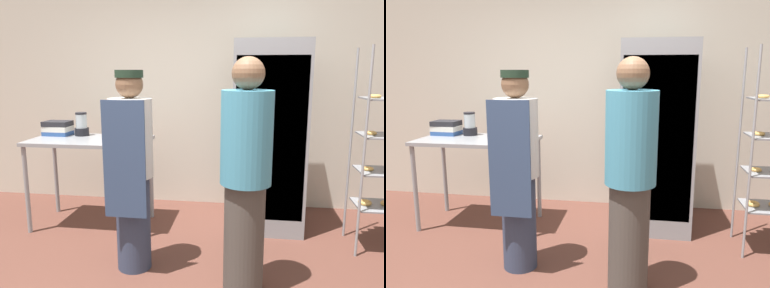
# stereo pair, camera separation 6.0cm
# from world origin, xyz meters

# --- Properties ---
(back_wall) EXTENTS (6.40, 0.12, 2.75)m
(back_wall) POSITION_xyz_m (0.00, 2.24, 1.37)
(back_wall) COLOR beige
(back_wall) RESTS_ON ground_plane
(refrigerator) EXTENTS (0.71, 0.68, 1.91)m
(refrigerator) POSITION_xyz_m (0.67, 1.55, 0.95)
(refrigerator) COLOR gray
(refrigerator) RESTS_ON ground_plane
(prep_counter) EXTENTS (1.21, 0.66, 0.93)m
(prep_counter) POSITION_xyz_m (-1.14, 1.32, 0.82)
(prep_counter) COLOR gray
(prep_counter) RESTS_ON ground_plane
(donut_box) EXTENTS (0.30, 0.24, 0.28)m
(donut_box) POSITION_xyz_m (-0.81, 1.36, 0.98)
(donut_box) COLOR silver
(donut_box) RESTS_ON prep_counter
(blender_pitcher) EXTENTS (0.15, 0.15, 0.25)m
(blender_pitcher) POSITION_xyz_m (-1.31, 1.50, 1.04)
(blender_pitcher) COLOR black
(blender_pitcher) RESTS_ON prep_counter
(binder_stack) EXTENTS (0.28, 0.21, 0.15)m
(binder_stack) POSITION_xyz_m (-1.58, 1.49, 1.01)
(binder_stack) COLOR #2D5193
(binder_stack) RESTS_ON prep_counter
(person_baker) EXTENTS (0.34, 0.36, 1.62)m
(person_baker) POSITION_xyz_m (-0.45, 0.51, 0.84)
(person_baker) COLOR #333D56
(person_baker) RESTS_ON ground_plane
(person_customer) EXTENTS (0.36, 0.36, 1.71)m
(person_customer) POSITION_xyz_m (0.45, 0.31, 0.87)
(person_customer) COLOR #47423D
(person_customer) RESTS_ON ground_plane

